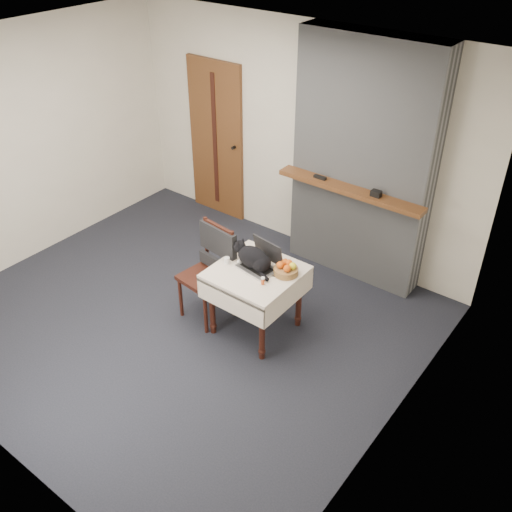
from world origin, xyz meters
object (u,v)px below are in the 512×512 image
Objects in this scene: laptop at (262,261)px; chair at (213,259)px; pill_bottle at (263,281)px; cream_jar at (227,260)px; fruit_basket at (286,269)px; door at (216,140)px; side_table at (256,280)px; cat at (254,258)px.

laptop is 0.54m from chair.
laptop is 5.36× the size of pill_bottle.
fruit_basket reaches higher than cream_jar.
door is at bearing 136.25° from chair.
side_table is 0.27m from pill_bottle.
cat reaches higher than pill_bottle.
door is 31.52× the size of cream_jar.
fruit_basket is at bearing -35.15° from door.
fruit_basket is (0.54, 0.20, 0.02)m from cream_jar.
chair is at bearing -169.35° from cat.
fruit_basket is at bearing 27.66° from side_table.
laptop reaches higher than pill_bottle.
cream_jar is (-0.24, -0.10, -0.07)m from cat.
cream_jar is at bearing -47.06° from door.
cream_jar is 0.47m from pill_bottle.
side_table is 0.78× the size of chair.
fruit_basket reaches higher than side_table.
side_table is at bearing -152.34° from fruit_basket.
laptop is at bearing 45.21° from cat.
laptop is 0.28m from pill_bottle.
side_table is 10.65× the size of pill_bottle.
cream_jar is at bearing -154.44° from cat.
door is 2.17m from chair.
pill_bottle is at bearing -105.72° from fruit_basket.
pill_bottle is (0.47, -0.06, 0.01)m from cream_jar.
cream_jar is at bearing -159.76° from fruit_basket.
door reaches higher than fruit_basket.
fruit_basket is (0.07, 0.26, 0.01)m from pill_bottle.
laptop is at bearing 19.48° from chair.
chair is at bearing 171.81° from pill_bottle.
pill_bottle is at bearing -42.67° from laptop.
pill_bottle is 0.27m from fruit_basket.
laptop is 0.39× the size of chair.
pill_bottle is (0.18, -0.13, 0.15)m from side_table.
door is at bearing 139.01° from side_table.
fruit_basket is at bearing 20.24° from cream_jar.
door reaches higher than chair.
side_table is 1.58× the size of cat.
side_table is (1.87, -1.62, -0.41)m from door.
side_table is 12.29× the size of cream_jar.
fruit_basket is (0.25, 0.05, -0.01)m from laptop.
chair reaches higher than cream_jar.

